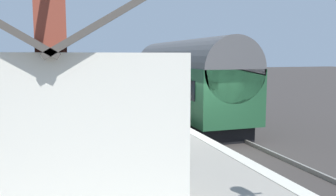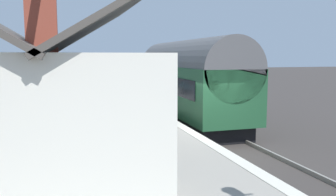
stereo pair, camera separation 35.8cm
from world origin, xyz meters
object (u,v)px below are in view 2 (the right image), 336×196
station_building (49,106)px  planter_corner_building (47,107)px  train (189,81)px  planter_under_sign (82,107)px  bench_mid_platform (112,102)px  planter_bench_left (120,100)px  bench_platform_end (102,96)px  bench_by_lamp (94,90)px  planter_edge_near (147,108)px

station_building → planter_corner_building: (6.86, 0.36, -0.98)m
train → planter_under_sign: bearing=108.4°
bench_mid_platform → planter_bench_left: bearing=-31.8°
bench_platform_end → planter_corner_building: bench_platform_end is taller
train → planter_corner_building: 7.18m
train → station_building: (-8.51, 6.58, 0.13)m
bench_platform_end → planter_under_sign: bench_platform_end is taller
planter_under_sign → planter_bench_left: bearing=-48.4°
bench_by_lamp → planter_edge_near: bench_by_lamp is taller
bench_mid_platform → bench_platform_end: 2.70m
train → planter_corner_building: train is taller
planter_under_sign → planter_edge_near: planter_under_sign is taller
bench_mid_platform → planter_under_sign: 1.65m
bench_platform_end → planter_under_sign: (-3.58, 1.21, -0.02)m
planter_corner_building → train: bearing=-76.6°
train → planter_under_sign: size_ratio=13.04×
train → bench_platform_end: (1.74, 4.31, -0.85)m
bench_by_lamp → station_building: bearing=171.3°
train → bench_mid_platform: (-0.95, 4.13, -0.85)m
bench_by_lamp → planter_under_sign: bench_by_lamp is taller
station_building → planter_under_sign: bearing=-9.0°
bench_mid_platform → planter_under_sign: bearing=122.5°
station_building → bench_platform_end: size_ratio=4.93×
bench_mid_platform → planter_bench_left: bench_mid_platform is taller
planter_edge_near → planter_under_sign: bearing=82.9°
planter_corner_building → planter_edge_near: size_ratio=0.92×
bench_by_lamp → planter_edge_near: bearing=-167.1°
bench_mid_platform → station_building: bearing=162.0°
train → station_building: size_ratio=1.52×
planter_under_sign → station_building: bearing=171.0°
planter_under_sign → bench_platform_end: bearing=-18.7°
planter_corner_building → planter_under_sign: planter_corner_building is taller
station_building → bench_mid_platform: station_building is taller
planter_under_sign → planter_bench_left: size_ratio=0.93×
bench_platform_end → bench_mid_platform: bearing=-176.2°
bench_platform_end → planter_edge_near: (-3.93, -1.57, -0.16)m
train → bench_platform_end: train is taller
train → bench_by_lamp: bearing=40.0°
train → station_building: bearing=142.3°
train → planter_corner_building: size_ratio=12.44×
station_building → planter_under_sign: (6.67, -1.06, -1.00)m
planter_corner_building → planter_edge_near: bearing=-97.3°
bench_mid_platform → planter_edge_near: size_ratio=1.51×
bench_platform_end → planter_bench_left: 2.03m
bench_mid_platform → planter_corner_building: 2.89m
bench_by_lamp → planter_bench_left: size_ratio=1.62×
planter_corner_building → planter_under_sign: size_ratio=1.05×
bench_platform_end → planter_edge_near: 4.23m
train → bench_by_lamp: (5.32, 4.46, -0.85)m
station_building → planter_corner_building: 6.93m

